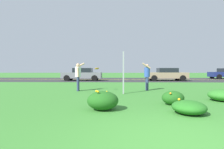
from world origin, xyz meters
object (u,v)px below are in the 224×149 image
(frisbee_orange, at_px, (97,69))
(sign_post_near_path, at_px, (123,73))
(car_gray_center_right, at_px, (82,74))
(person_thrower_white_shirt, at_px, (78,74))
(person_catcher_blue_shirt, at_px, (147,75))
(car_tan_center_left, at_px, (166,74))

(frisbee_orange, bearing_deg, sign_post_near_path, -36.36)
(sign_post_near_path, distance_m, car_gray_center_right, 12.11)
(person_thrower_white_shirt, bearing_deg, sign_post_near_path, -24.26)
(person_catcher_blue_shirt, distance_m, frisbee_orange, 3.06)
(frisbee_orange, xyz_separation_m, car_gray_center_right, (-2.87, 10.16, -0.58))
(car_tan_center_left, bearing_deg, person_thrower_white_shirt, -128.11)
(car_tan_center_left, xyz_separation_m, car_gray_center_right, (-9.67, 0.00, 0.00))
(sign_post_near_path, relative_size, person_catcher_blue_shirt, 1.32)
(sign_post_near_path, xyz_separation_m, person_catcher_blue_shirt, (1.48, 1.60, -0.15))
(person_thrower_white_shirt, distance_m, frisbee_orange, 1.17)
(car_tan_center_left, bearing_deg, person_catcher_blue_shirt, -111.44)
(person_catcher_blue_shirt, height_order, frisbee_orange, person_catcher_blue_shirt)
(person_thrower_white_shirt, bearing_deg, car_tan_center_left, 51.89)
(sign_post_near_path, bearing_deg, car_tan_center_left, 64.89)
(person_thrower_white_shirt, bearing_deg, frisbee_orange, -3.62)
(sign_post_near_path, xyz_separation_m, car_gray_center_right, (-4.39, 11.28, -0.37))
(car_gray_center_right, bearing_deg, car_tan_center_left, 0.00)
(sign_post_near_path, relative_size, person_thrower_white_shirt, 1.31)
(sign_post_near_path, xyz_separation_m, person_thrower_white_shirt, (-2.63, 1.19, -0.12))
(person_catcher_blue_shirt, bearing_deg, sign_post_near_path, -132.91)
(person_thrower_white_shirt, distance_m, car_gray_center_right, 10.25)
(sign_post_near_path, relative_size, car_gray_center_right, 0.49)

